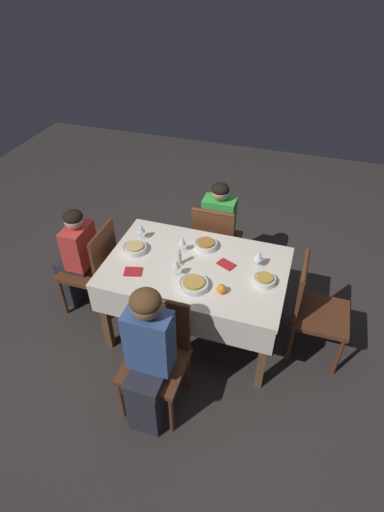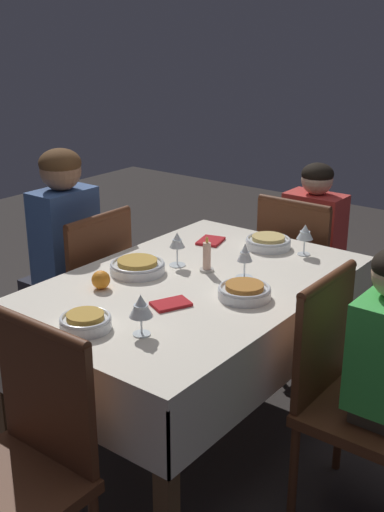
% 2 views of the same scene
% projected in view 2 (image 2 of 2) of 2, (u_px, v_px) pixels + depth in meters
% --- Properties ---
extents(ground_plane, '(8.00, 8.00, 0.00)m').
position_uv_depth(ground_plane, '(191.00, 439.00, 2.78)').
color(ground_plane, '#332D2B').
extents(dining_table, '(1.42, 0.93, 0.74)m').
position_uv_depth(dining_table, '(191.00, 303.00, 2.56)').
color(dining_table, silver).
rests_on(dining_table, ground_plane).
extents(chair_north, '(0.43, 0.43, 0.90)m').
position_uv_depth(chair_north, '(84.00, 291.00, 3.05)').
color(chair_north, '#562D19').
rests_on(chair_north, ground_plane).
extents(chair_south, '(0.43, 0.43, 0.90)m').
position_uv_depth(chair_south, '(353.00, 390.00, 2.23)').
color(chair_south, '#562D19').
rests_on(chair_south, ground_plane).
extents(chair_east, '(0.43, 0.43, 0.90)m').
position_uv_depth(chair_east, '(302.00, 270.00, 3.31)').
color(chair_east, '#562D19').
rests_on(chair_east, ground_plane).
extents(chair_west, '(0.43, 0.43, 0.90)m').
position_uv_depth(chair_west, '(17.00, 462.00, 1.87)').
color(chair_west, '#562D19').
rests_on(chair_west, ground_plane).
extents(person_adult_denim, '(0.30, 0.34, 1.17)m').
position_uv_depth(person_adult_denim, '(59.00, 252.00, 3.09)').
color(person_adult_denim, '#282833').
rests_on(person_adult_denim, ground_plane).
extents(person_child_red, '(0.33, 0.30, 1.04)m').
position_uv_depth(person_child_red, '(318.00, 248.00, 3.41)').
color(person_child_red, '#282833').
rests_on(person_child_red, ground_plane).
extents(bowl_north, '(0.23, 0.23, 0.06)m').
position_uv_depth(bowl_north, '(137.00, 266.00, 2.61)').
color(bowl_north, silver).
rests_on(bowl_north, dining_table).
extents(wine_glass_north, '(0.07, 0.07, 0.15)m').
position_uv_depth(wine_glass_north, '(177.00, 242.00, 2.66)').
color(wine_glass_north, white).
rests_on(wine_glass_north, dining_table).
extents(bowl_south, '(0.20, 0.20, 0.06)m').
position_uv_depth(bowl_south, '(244.00, 291.00, 2.37)').
color(bowl_south, silver).
rests_on(bowl_south, dining_table).
extents(wine_glass_south, '(0.07, 0.07, 0.15)m').
position_uv_depth(wine_glass_south, '(245.00, 254.00, 2.53)').
color(wine_glass_south, white).
rests_on(wine_glass_south, dining_table).
extents(bowl_east, '(0.20, 0.20, 0.06)m').
position_uv_depth(bowl_east, '(268.00, 242.00, 2.90)').
color(bowl_east, silver).
rests_on(bowl_east, dining_table).
extents(wine_glass_east, '(0.07, 0.07, 0.14)m').
position_uv_depth(wine_glass_east, '(305.00, 233.00, 2.79)').
color(wine_glass_east, white).
rests_on(wine_glass_east, dining_table).
extents(bowl_west, '(0.17, 0.17, 0.06)m').
position_uv_depth(bowl_west, '(85.00, 321.00, 2.13)').
color(bowl_west, silver).
rests_on(bowl_west, dining_table).
extents(wine_glass_west, '(0.08, 0.08, 0.14)m').
position_uv_depth(wine_glass_west, '(141.00, 307.00, 2.07)').
color(wine_glass_west, white).
rests_on(wine_glass_west, dining_table).
extents(candle_centerpiece, '(0.06, 0.06, 0.15)m').
position_uv_depth(candle_centerpiece, '(207.00, 259.00, 2.62)').
color(candle_centerpiece, beige).
rests_on(candle_centerpiece, dining_table).
extents(orange_fruit, '(0.07, 0.07, 0.07)m').
position_uv_depth(orange_fruit, '(101.00, 280.00, 2.45)').
color(orange_fruit, orange).
rests_on(orange_fruit, dining_table).
extents(napkin_red_folded, '(0.16, 0.13, 0.01)m').
position_uv_depth(napkin_red_folded, '(211.00, 241.00, 2.98)').
color(napkin_red_folded, red).
rests_on(napkin_red_folded, dining_table).
extents(napkin_spare_side, '(0.16, 0.14, 0.01)m').
position_uv_depth(napkin_spare_side, '(171.00, 304.00, 2.31)').
color(napkin_spare_side, red).
rests_on(napkin_spare_side, dining_table).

